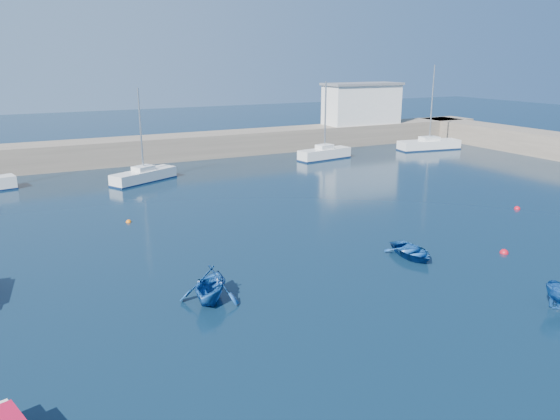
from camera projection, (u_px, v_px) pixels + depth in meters
name	position (u px, v px, depth m)	size (l,w,h in m)	color
ground	(412.00, 365.00, 20.28)	(220.00, 220.00, 0.00)	#0B1F31
back_wall	(133.00, 150.00, 59.40)	(96.00, 4.50, 2.60)	#726657
right_arm	(522.00, 140.00, 66.65)	(4.50, 32.00, 2.60)	#726657
harbor_office	(362.00, 105.00, 71.51)	(10.00, 4.00, 5.00)	silver
sailboat_6	(144.00, 176.00, 50.05)	(6.57, 4.58, 8.50)	silver
sailboat_7	(324.00, 153.00, 61.28)	(6.63, 2.81, 8.57)	silver
sailboat_8	(429.00, 144.00, 67.75)	(8.11, 3.28, 10.22)	silver
dinghy_center	(412.00, 251.00, 31.16)	(2.34, 3.27, 0.68)	navy
dinghy_left	(210.00, 284.00, 25.32)	(2.81, 3.26, 1.72)	navy
buoy_1	(504.00, 253.00, 31.87)	(0.50, 0.50, 0.50)	#B00D1D
buoy_3	(129.00, 222.00, 37.86)	(0.39, 0.39, 0.39)	orange
buoy_4	(517.00, 209.00, 41.17)	(0.46, 0.46, 0.46)	#B00D1D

